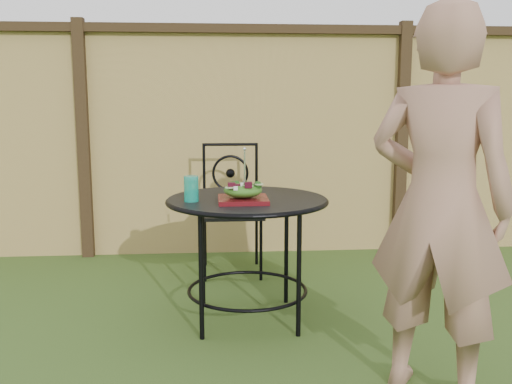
# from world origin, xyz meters

# --- Properties ---
(ground) EXTENTS (60.00, 60.00, 0.00)m
(ground) POSITION_xyz_m (0.00, 0.00, 0.00)
(ground) COLOR #284315
(ground) RESTS_ON ground
(fence) EXTENTS (8.00, 0.12, 1.90)m
(fence) POSITION_xyz_m (-0.00, 2.19, 0.95)
(fence) COLOR #DABD6B
(fence) RESTS_ON ground
(patio_table) EXTENTS (0.92, 0.92, 0.72)m
(patio_table) POSITION_xyz_m (-0.08, 0.68, 0.59)
(patio_table) COLOR black
(patio_table) RESTS_ON ground
(patio_chair) EXTENTS (0.46, 0.46, 0.95)m
(patio_chair) POSITION_xyz_m (-0.14, 1.66, 0.50)
(patio_chair) COLOR black
(patio_chair) RESTS_ON ground
(diner) EXTENTS (0.73, 0.68, 1.67)m
(diner) POSITION_xyz_m (0.68, -0.21, 0.84)
(diner) COLOR #A5735E
(diner) RESTS_ON ground
(salad_plate) EXTENTS (0.27, 0.27, 0.02)m
(salad_plate) POSITION_xyz_m (-0.11, 0.57, 0.74)
(salad_plate) COLOR #40090D
(salad_plate) RESTS_ON patio_table
(salad) EXTENTS (0.21, 0.21, 0.08)m
(salad) POSITION_xyz_m (-0.11, 0.57, 0.79)
(salad) COLOR #235614
(salad) RESTS_ON salad_plate
(fork) EXTENTS (0.01, 0.01, 0.18)m
(fork) POSITION_xyz_m (-0.10, 0.57, 0.92)
(fork) COLOR silver
(fork) RESTS_ON salad
(drinking_glass) EXTENTS (0.08, 0.08, 0.14)m
(drinking_glass) POSITION_xyz_m (-0.39, 0.60, 0.79)
(drinking_glass) COLOR #0DA187
(drinking_glass) RESTS_ON patio_table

